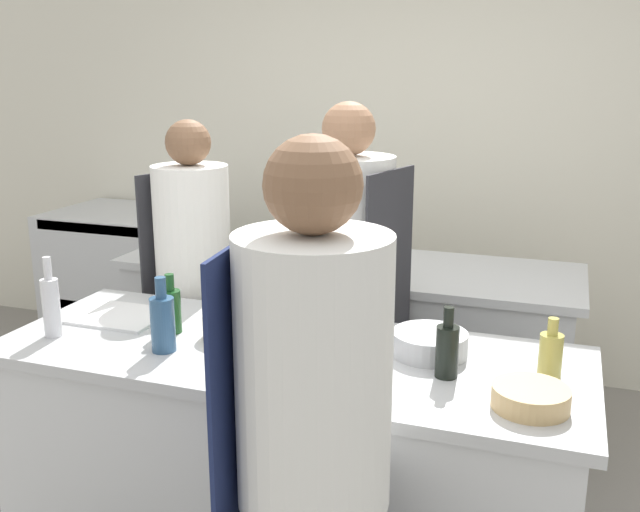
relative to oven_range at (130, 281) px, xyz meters
The scene contains 18 objects.
wall_back 2.09m from the oven_range, 12.93° to the left, with size 8.00×0.06×2.80m.
prep_counter 2.50m from the oven_range, 43.26° to the right, with size 2.06×0.78×0.88m.
pass_counter 1.76m from the oven_range, 17.75° to the right, with size 2.30×0.75×0.88m.
oven_range is the anchor object (origin of this frame).
chef_at_prep_near 3.22m from the oven_range, 47.68° to the right, with size 0.41×0.39×1.69m.
chef_at_stove 2.18m from the oven_range, 30.48° to the right, with size 0.44×0.43×1.70m.
chef_at_pass_far 1.63m from the oven_range, 44.92° to the right, with size 0.39×0.38×1.62m.
bottle_olive_oil 3.19m from the oven_range, 31.43° to the right, with size 0.07×0.07×0.20m.
bottle_vinegar 2.90m from the oven_range, 44.28° to the right, with size 0.09×0.09×0.19m.
bottle_wine 2.40m from the oven_range, 52.61° to the right, with size 0.08×0.08×0.26m.
bottle_cooking_oil 2.17m from the oven_range, 62.67° to the right, with size 0.06×0.06×0.30m.
bottle_sauce 2.23m from the oven_range, 51.36° to the right, with size 0.07×0.07×0.22m.
bottle_water 3.00m from the oven_range, 36.34° to the right, with size 0.07×0.07×0.23m.
bowl_mixing_large 2.34m from the oven_range, 46.68° to the right, with size 0.18×0.18×0.09m.
bowl_prep_small 3.28m from the oven_range, 35.52° to the right, with size 0.22×0.22×0.06m.
bowl_ceramic_blue 2.83m from the oven_range, 34.70° to the right, with size 0.26×0.26×0.08m.
bowl_wooden_salad 2.72m from the oven_range, 45.79° to the right, with size 0.22×0.22×0.09m.
cutting_board 1.99m from the oven_range, 56.56° to the right, with size 0.36×0.28×0.01m.
Camera 1 is at (0.88, -2.14, 1.83)m, focal length 40.00 mm.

